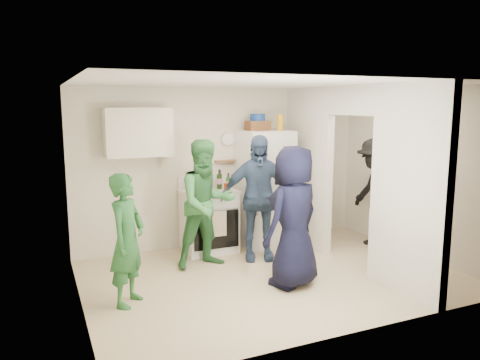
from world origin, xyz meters
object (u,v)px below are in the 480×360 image
wicker_basket (258,126)px  person_denim (258,198)px  person_green_left (127,240)px  person_nook (375,193)px  stove (209,221)px  person_navy (294,217)px  blue_bowl (258,117)px  fridge (264,188)px  person_green_center (207,204)px  yellow_cup_stack_top (280,122)px

wicker_basket → person_denim: (-0.31, -0.65, -1.00)m
person_green_left → person_nook: (3.99, 0.64, 0.11)m
stove → person_navy: bearing=-74.5°
stove → wicker_basket: 1.66m
person_denim → stove: bearing=148.8°
stove → blue_bowl: bearing=1.4°
wicker_basket → person_navy: (-0.35, -1.75, -1.04)m
person_green_left → person_nook: 4.05m
fridge → person_green_center: bearing=-153.3°
wicker_basket → person_nook: wicker_basket is taller
wicker_basket → person_nook: bearing=-27.0°
wicker_basket → yellow_cup_stack_top: (0.32, -0.15, 0.05)m
fridge → person_navy: 1.76m
wicker_basket → person_green_left: 3.00m
person_green_center → person_denim: (0.78, 0.00, 0.02)m
wicker_basket → person_green_left: size_ratio=0.23×
person_nook → person_green_center: bearing=-82.1°
person_nook → person_green_left: bearing=-68.9°
blue_bowl → yellow_cup_stack_top: bearing=-25.1°
fridge → person_denim: 0.73m
stove → person_navy: person_navy is taller
yellow_cup_stack_top → wicker_basket: bearing=154.9°
blue_bowl → person_nook: (1.66, -0.85, -1.18)m
person_green_center → person_nook: bearing=-9.9°
blue_bowl → wicker_basket: bearing=0.0°
yellow_cup_stack_top → person_green_center: size_ratio=0.14×
blue_bowl → person_green_left: blue_bowl is taller
person_green_left → person_green_center: person_green_center is taller
yellow_cup_stack_top → person_denim: 1.33m
person_green_center → person_navy: size_ratio=1.01×
person_denim → yellow_cup_stack_top: bearing=57.4°
stove → person_green_left: (-1.50, -1.46, 0.27)m
yellow_cup_stack_top → person_navy: bearing=-112.8°
person_green_center → wicker_basket: bearing=24.9°
stove → person_green_left: 2.11m
blue_bowl → person_green_center: blue_bowl is taller
person_denim → person_navy: 1.10m
blue_bowl → person_nook: 2.21m
stove → fridge: bearing=-1.8°
person_nook → person_navy: bearing=-53.7°
yellow_cup_stack_top → person_green_left: size_ratio=0.17×
person_denim → person_nook: 1.98m
person_denim → person_green_center: bearing=-161.1°
wicker_basket → yellow_cup_stack_top: size_ratio=1.40×
blue_bowl → person_denim: size_ratio=0.13×
person_denim → person_navy: person_denim is taller
wicker_basket → person_denim: bearing=-115.4°
blue_bowl → yellow_cup_stack_top: blue_bowl is taller
person_green_left → wicker_basket: bearing=-19.8°
wicker_basket → blue_bowl: 0.13m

